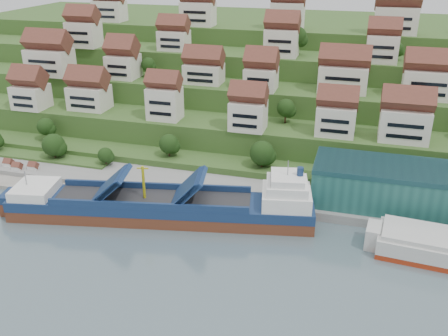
% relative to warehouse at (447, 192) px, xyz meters
% --- Properties ---
extents(ground, '(300.00, 300.00, 0.00)m').
position_rel_warehouse_xyz_m(ground, '(-52.00, -17.00, -7.20)').
color(ground, slate).
rests_on(ground, ground).
extents(quay, '(180.00, 14.00, 2.20)m').
position_rel_warehouse_xyz_m(quay, '(-32.00, -2.00, -6.10)').
color(quay, gray).
rests_on(quay, ground).
extents(pebble_beach, '(45.00, 20.00, 1.00)m').
position_rel_warehouse_xyz_m(pebble_beach, '(-110.00, -5.00, -6.70)').
color(pebble_beach, gray).
rests_on(pebble_beach, ground).
extents(hillside, '(260.00, 128.00, 31.00)m').
position_rel_warehouse_xyz_m(hillside, '(-52.00, 86.55, 3.46)').
color(hillside, '#2D4C1E').
rests_on(hillside, ground).
extents(hillside_village, '(157.19, 64.70, 29.08)m').
position_rel_warehouse_xyz_m(hillside_village, '(-50.60, 43.42, 17.14)').
color(hillside_village, silver).
rests_on(hillside_village, ground).
extents(hillside_trees, '(138.46, 62.52, 31.05)m').
position_rel_warehouse_xyz_m(hillside_trees, '(-60.91, 25.44, 8.49)').
color(hillside_trees, '#1F3F15').
rests_on(hillside_trees, ground).
extents(warehouse, '(60.00, 15.00, 10.00)m').
position_rel_warehouse_xyz_m(warehouse, '(0.00, 0.00, 0.00)').
color(warehouse, '#225D57').
rests_on(warehouse, quay).
extents(flagpole, '(1.28, 0.16, 8.00)m').
position_rel_warehouse_xyz_m(flagpole, '(-33.89, -7.00, -0.32)').
color(flagpole, gray).
rests_on(flagpole, quay).
extents(beach_huts, '(14.40, 3.70, 2.20)m').
position_rel_warehouse_xyz_m(beach_huts, '(-112.00, -6.25, -5.10)').
color(beach_huts, white).
rests_on(beach_huts, pebble_beach).
extents(cargo_ship, '(71.21, 24.01, 15.52)m').
position_rel_warehouse_xyz_m(cargo_ship, '(-61.31, -17.13, -4.17)').
color(cargo_ship, brown).
rests_on(cargo_ship, ground).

